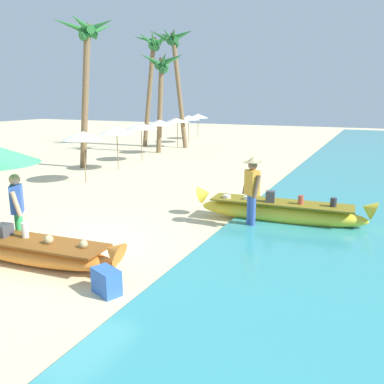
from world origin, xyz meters
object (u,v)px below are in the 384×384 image
palm_tree_leaning_seaward (152,56)px  palm_tree_far_behind (174,51)px  palm_tree_tall_inland (86,48)px  boat_yellow_midground (280,211)px  person_vendor_hatted (252,187)px  person_tourist_customer (17,208)px  palm_tree_mid_cluster (162,72)px  boat_orange_foreground (32,250)px  cooler_box (106,281)px

palm_tree_leaning_seaward → palm_tree_far_behind: bearing=18.7°
palm_tree_tall_inland → boat_yellow_midground: bearing=-26.0°
person_vendor_hatted → palm_tree_far_behind: 17.55m
person_tourist_customer → palm_tree_leaning_seaward: 18.84m
boat_yellow_midground → palm_tree_mid_cluster: (-9.19, 10.59, 4.17)m
palm_tree_mid_cluster → person_vendor_hatted: bearing=-52.6°
boat_orange_foreground → palm_tree_leaning_seaward: 19.69m
boat_yellow_midground → palm_tree_far_behind: palm_tree_far_behind is taller
person_vendor_hatted → palm_tree_mid_cluster: bearing=127.4°
person_tourist_customer → palm_tree_leaning_seaward: (-6.59, 17.02, 4.69)m
palm_tree_far_behind → cooler_box: bearing=-66.1°
boat_yellow_midground → palm_tree_mid_cluster: palm_tree_mid_cluster is taller
boat_orange_foreground → person_vendor_hatted: person_vendor_hatted is taller
palm_tree_tall_inland → palm_tree_far_behind: palm_tree_far_behind is taller
person_tourist_customer → palm_tree_leaning_seaward: bearing=111.2°
person_tourist_customer → cooler_box: bearing=-17.3°
palm_tree_far_behind → person_vendor_hatted: bearing=-56.6°
palm_tree_tall_inland → palm_tree_mid_cluster: palm_tree_tall_inland is taller
person_tourist_customer → cooler_box: (2.85, -0.88, -0.69)m
boat_orange_foreground → boat_yellow_midground: boat_yellow_midground is taller
boat_orange_foreground → palm_tree_tall_inland: bearing=122.2°
person_vendor_hatted → palm_tree_tall_inland: palm_tree_tall_inland is taller
boat_orange_foreground → palm_tree_mid_cluster: 16.60m
person_tourist_customer → person_vendor_hatted: bearing=40.2°
palm_tree_leaning_seaward → palm_tree_far_behind: 1.40m
boat_orange_foreground → cooler_box: size_ratio=8.18×
palm_tree_far_behind → cooler_box: palm_tree_far_behind is taller
person_vendor_hatted → palm_tree_leaning_seaward: bearing=127.8°
boat_orange_foreground → cooler_box: boat_orange_foreground is taller
boat_yellow_midground → person_vendor_hatted: size_ratio=2.54×
palm_tree_mid_cluster → palm_tree_far_behind: 3.18m
person_tourist_customer → palm_tree_mid_cluster: size_ratio=0.29×
palm_tree_mid_cluster → person_tourist_customer: bearing=-72.4°
person_tourist_customer → palm_tree_tall_inland: palm_tree_tall_inland is taller
person_vendor_hatted → palm_tree_mid_cluster: (-8.63, 11.29, 3.46)m
person_tourist_customer → palm_tree_far_behind: (-5.29, 17.46, 4.97)m
boat_yellow_midground → person_vendor_hatted: person_vendor_hatted is taller
boat_orange_foreground → palm_tree_far_behind: 19.72m
palm_tree_leaning_seaward → boat_yellow_midground: bearing=-49.3°
palm_tree_tall_inland → palm_tree_far_behind: bearing=92.0°
boat_yellow_midground → palm_tree_mid_cluster: size_ratio=0.81×
boat_yellow_midground → palm_tree_leaning_seaward: bearing=130.7°
palm_tree_mid_cluster → boat_yellow_midground: bearing=-49.1°
palm_tree_tall_inland → cooler_box: size_ratio=13.05×
boat_yellow_midground → palm_tree_mid_cluster: 14.63m
palm_tree_tall_inland → palm_tree_mid_cluster: size_ratio=1.16×
boat_yellow_midground → palm_tree_mid_cluster: bearing=130.9°
palm_tree_leaning_seaward → palm_tree_tall_inland: bearing=-79.1°
palm_tree_far_behind → cooler_box: 20.85m
person_tourist_customer → palm_tree_tall_inland: 10.91m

